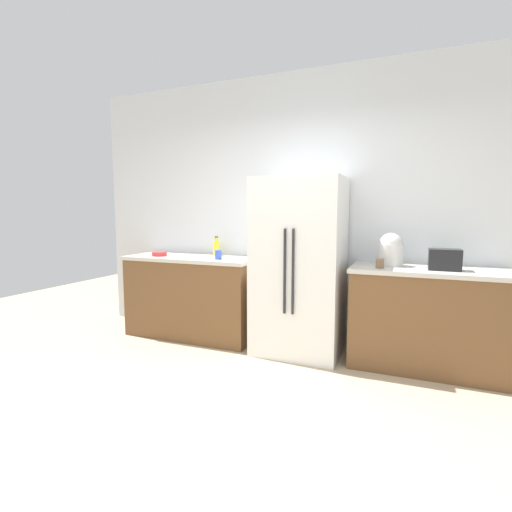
# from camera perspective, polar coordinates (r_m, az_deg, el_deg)

# --- Properties ---
(ground_plane) EXTENTS (10.49, 10.49, 0.00)m
(ground_plane) POSITION_cam_1_polar(r_m,az_deg,el_deg) (2.75, -4.59, -24.51)
(ground_plane) COLOR tan
(kitchen_back_panel) EXTENTS (5.25, 0.10, 2.91)m
(kitchen_back_panel) POSITION_cam_1_polar(r_m,az_deg,el_deg) (4.18, 7.48, 6.98)
(kitchen_back_panel) COLOR silver
(kitchen_back_panel) RESTS_ON ground_plane
(counter_left) EXTENTS (1.52, 0.64, 0.93)m
(counter_left) POSITION_cam_1_polar(r_m,az_deg,el_deg) (4.44, -9.49, -5.99)
(counter_left) COLOR brown
(counter_left) RESTS_ON ground_plane
(counter_right) EXTENTS (1.35, 0.64, 0.93)m
(counter_right) POSITION_cam_1_polar(r_m,az_deg,el_deg) (3.80, 24.38, -8.62)
(counter_right) COLOR brown
(counter_right) RESTS_ON ground_plane
(refrigerator) EXTENTS (0.86, 0.70, 1.76)m
(refrigerator) POSITION_cam_1_polar(r_m,az_deg,el_deg) (3.82, 6.56, -1.62)
(refrigerator) COLOR white
(refrigerator) RESTS_ON ground_plane
(toaster) EXTENTS (0.26, 0.17, 0.18)m
(toaster) POSITION_cam_1_polar(r_m,az_deg,el_deg) (3.66, 26.65, -0.48)
(toaster) COLOR black
(toaster) RESTS_ON counter_right
(rice_cooker) EXTENTS (0.23, 0.23, 0.31)m
(rice_cooker) POSITION_cam_1_polar(r_m,az_deg,el_deg) (3.76, 19.69, 0.88)
(rice_cooker) COLOR silver
(rice_cooker) RESTS_ON counter_right
(bottle_a) EXTENTS (0.08, 0.08, 0.23)m
(bottle_a) POSITION_cam_1_polar(r_m,az_deg,el_deg) (4.40, -5.99, 1.20)
(bottle_a) COLOR yellow
(bottle_a) RESTS_ON counter_left
(cup_a) EXTENTS (0.07, 0.07, 0.10)m
(cup_a) POSITION_cam_1_polar(r_m,az_deg,el_deg) (4.05, -5.73, 0.20)
(cup_a) COLOR blue
(cup_a) RESTS_ON counter_left
(cup_b) EXTENTS (0.07, 0.07, 0.09)m
(cup_b) POSITION_cam_1_polar(r_m,az_deg,el_deg) (3.56, 18.25, -1.08)
(cup_b) COLOR brown
(cup_b) RESTS_ON counter_right
(cup_c) EXTENTS (0.08, 0.08, 0.07)m
(cup_c) POSITION_cam_1_polar(r_m,az_deg,el_deg) (3.90, 26.84, -0.92)
(cup_c) COLOR green
(cup_c) RESTS_ON counter_right
(bowl_a) EXTENTS (0.17, 0.17, 0.05)m
(bowl_a) POSITION_cam_1_polar(r_m,az_deg,el_deg) (4.51, -14.42, 0.31)
(bowl_a) COLOR red
(bowl_a) RESTS_ON counter_left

